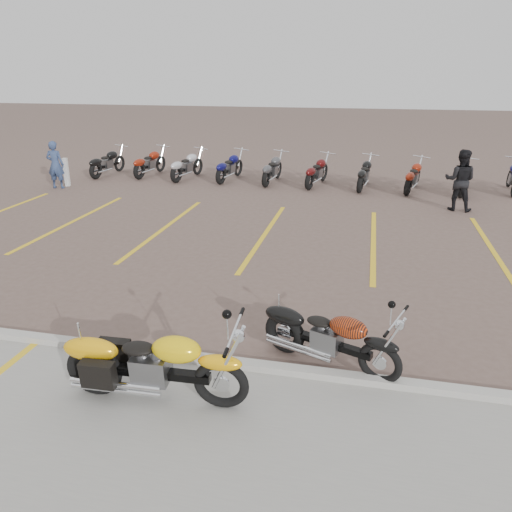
{
  "coord_description": "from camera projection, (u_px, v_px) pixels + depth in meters",
  "views": [
    {
      "loc": [
        2.44,
        -7.8,
        3.91
      ],
      "look_at": [
        0.57,
        0.47,
        0.75
      ],
      "focal_mm": 35.0,
      "sensor_mm": 36.0,
      "label": 1
    }
  ],
  "objects": [
    {
      "name": "ground",
      "position": [
        219.0,
        301.0,
        9.0
      ],
      "size": [
        100.0,
        100.0,
        0.0
      ],
      "primitive_type": "plane",
      "color": "brown",
      "rests_on": "ground"
    },
    {
      "name": "person_b",
      "position": [
        460.0,
        180.0,
        14.57
      ],
      "size": [
        1.0,
        0.85,
        1.79
      ],
      "primitive_type": "imported",
      "rotation": [
        0.0,
        0.0,
        2.92
      ],
      "color": "black",
      "rests_on": "ground"
    },
    {
      "name": "flame_cruiser",
      "position": [
        327.0,
        339.0,
        6.91
      ],
      "size": [
        1.98,
        0.86,
        0.85
      ],
      "rotation": [
        0.06,
        0.0,
        -0.37
      ],
      "color": "black",
      "rests_on": "ground"
    },
    {
      "name": "person_a",
      "position": [
        55.0,
        165.0,
        17.37
      ],
      "size": [
        0.64,
        0.46,
        1.65
      ],
      "primitive_type": "imported",
      "rotation": [
        0.0,
        0.0,
        3.26
      ],
      "color": "navy",
      "rests_on": "ground"
    },
    {
      "name": "curb",
      "position": [
        179.0,
        357.0,
        7.15
      ],
      "size": [
        60.0,
        0.18,
        0.12
      ],
      "primitive_type": "cube",
      "color": "#ADAAA3",
      "rests_on": "ground"
    },
    {
      "name": "bg_bike_row",
      "position": [
        294.0,
        169.0,
        18.12
      ],
      "size": [
        15.78,
        2.07,
        1.1
      ],
      "color": "black",
      "rests_on": "ground"
    },
    {
      "name": "concrete_apron",
      "position": [
        88.0,
        495.0,
        4.89
      ],
      "size": [
        60.0,
        5.0,
        0.01
      ],
      "primitive_type": "cube",
      "color": "#9E9B93",
      "rests_on": "ground"
    },
    {
      "name": "parking_stripes",
      "position": [
        265.0,
        234.0,
        12.65
      ],
      "size": [
        38.0,
        5.5,
        0.01
      ],
      "primitive_type": null,
      "color": "yellow",
      "rests_on": "ground"
    },
    {
      "name": "bollard",
      "position": [
        66.0,
        172.0,
        17.8
      ],
      "size": [
        0.18,
        0.18,
        1.0
      ],
      "primitive_type": "cube",
      "rotation": [
        0.0,
        0.0,
        0.21
      ],
      "color": "silver",
      "rests_on": "ground"
    },
    {
      "name": "yellow_cruiser",
      "position": [
        152.0,
        367.0,
        6.15
      ],
      "size": [
        2.36,
        0.36,
        0.97
      ],
      "rotation": [
        0.09,
        0.0,
        0.04
      ],
      "color": "black",
      "rests_on": "ground"
    }
  ]
}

